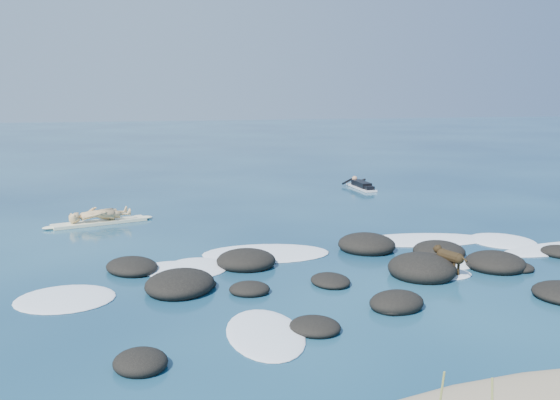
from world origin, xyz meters
name	(u,v)px	position (x,y,z in m)	size (l,w,h in m)	color
ground	(356,265)	(0.00, 0.00, 0.00)	(160.00, 160.00, 0.00)	#0A2642
reef_rocks	(401,271)	(0.56, -1.17, 0.12)	(13.02, 7.76, 0.64)	black
breaking_foam	(407,263)	(1.20, -0.19, 0.01)	(14.83, 7.65, 0.12)	white
standing_surfer_rig	(99,200)	(-5.76, 6.37, 0.76)	(3.32, 1.35, 1.92)	#F8F5C6
paddling_surfer_rig	(361,185)	(4.75, 10.89, 0.15)	(1.11, 2.47, 0.43)	white
dog	(449,256)	(1.60, -1.35, 0.43)	(0.44, 0.99, 0.64)	black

